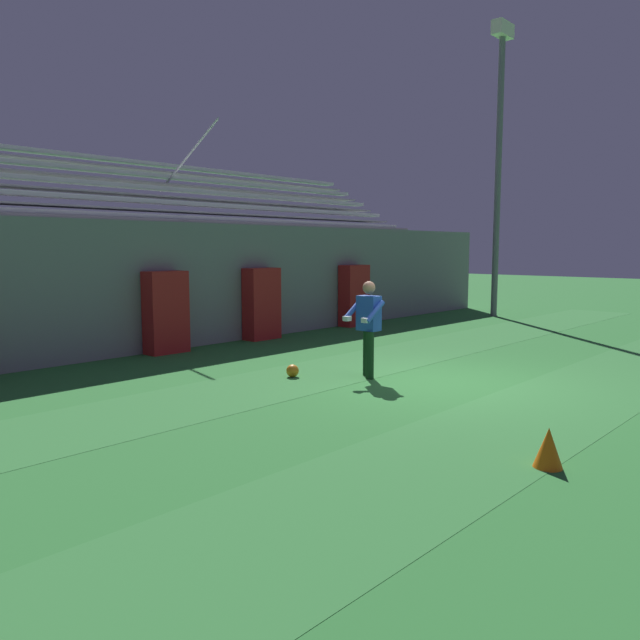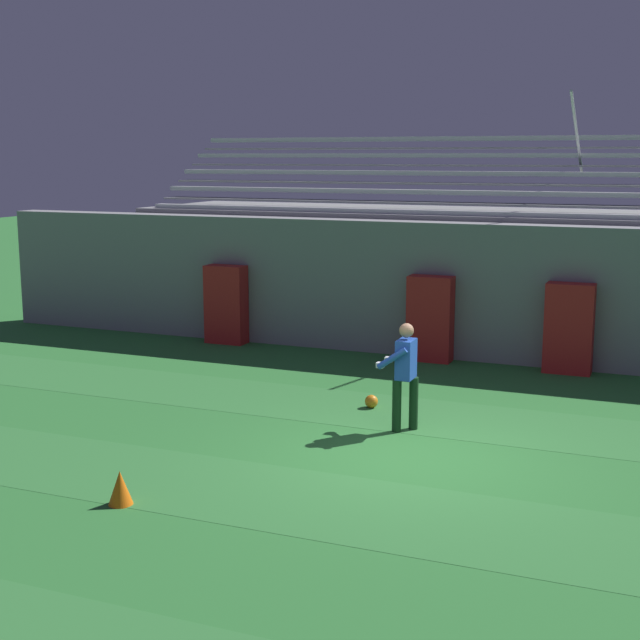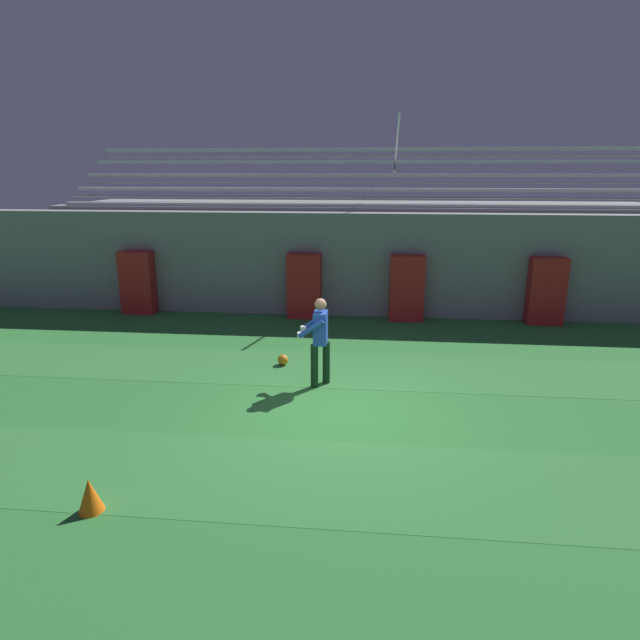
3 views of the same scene
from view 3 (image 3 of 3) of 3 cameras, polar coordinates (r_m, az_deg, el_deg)
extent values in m
plane|color=#2D7533|center=(9.00, 2.23, -9.98)|extent=(80.00, 80.00, 0.00)
cube|color=#337A38|center=(7.27, 1.20, -16.66)|extent=(28.00, 2.02, 0.01)
cube|color=#337A38|center=(10.89, 2.91, -5.28)|extent=(28.00, 2.02, 0.01)
cube|color=gray|center=(14.82, 3.88, 5.95)|extent=(24.00, 0.60, 2.80)
cube|color=#B21E1E|center=(14.48, -1.68, 3.64)|extent=(0.91, 0.44, 1.75)
cube|color=#B21E1E|center=(14.40, 9.24, 3.36)|extent=(0.91, 0.44, 1.75)
cube|color=#B21E1E|center=(15.78, -18.87, 3.80)|extent=(0.91, 0.44, 1.75)
cube|color=#B21E1E|center=(15.05, 22.98, 2.84)|extent=(0.91, 0.44, 1.75)
cube|color=gray|center=(17.13, 4.16, 7.43)|extent=(18.00, 3.90, 2.90)
cube|color=silver|center=(15.38, 4.09, 12.12)|extent=(17.10, 0.36, 0.10)
cube|color=gray|center=(15.20, 4.05, 11.21)|extent=(17.10, 0.60, 0.04)
cube|color=silver|center=(16.06, 4.20, 13.69)|extent=(17.10, 0.36, 0.10)
cube|color=gray|center=(15.87, 4.16, 12.84)|extent=(17.10, 0.60, 0.04)
cube|color=silver|center=(16.75, 4.30, 15.14)|extent=(17.10, 0.36, 0.10)
cube|color=gray|center=(16.56, 4.26, 14.34)|extent=(17.10, 0.60, 0.04)
cube|color=silver|center=(17.45, 4.40, 16.47)|extent=(17.10, 0.36, 0.10)
cube|color=gray|center=(17.25, 4.36, 15.72)|extent=(17.10, 0.60, 0.04)
cube|color=silver|center=(18.16, 4.49, 17.70)|extent=(17.10, 0.36, 0.10)
cube|color=gray|center=(17.96, 4.45, 16.99)|extent=(17.10, 0.60, 0.04)
cylinder|color=silver|center=(16.52, 8.18, 17.97)|extent=(0.06, 2.63, 1.65)
cylinder|color=#143319|center=(9.90, -0.60, -4.94)|extent=(0.14, 0.14, 0.82)
cylinder|color=#143319|center=(10.08, 0.68, -4.54)|extent=(0.14, 0.14, 0.82)
cube|color=#234CB2|center=(9.76, 0.05, -0.83)|extent=(0.24, 0.38, 0.60)
sphere|color=#A37556|center=(9.65, 0.05, 1.68)|extent=(0.22, 0.22, 0.22)
cylinder|color=#234CB2|center=(9.53, -0.94, -0.92)|extent=(0.48, 0.09, 0.37)
cylinder|color=#234CB2|center=(9.99, -0.61, -0.14)|extent=(0.48, 0.09, 0.37)
cube|color=silver|center=(9.64, -2.09, -1.56)|extent=(0.11, 0.11, 0.08)
cube|color=silver|center=(10.01, -1.77, -0.89)|extent=(0.11, 0.11, 0.08)
sphere|color=orange|center=(11.12, -3.97, -4.26)|extent=(0.22, 0.22, 0.22)
cone|color=orange|center=(7.14, -23.34, -16.79)|extent=(0.30, 0.30, 0.42)
camera|label=1|loc=(9.91, -66.14, -3.43)|focal=35.00mm
camera|label=2|loc=(4.35, 144.70, -9.63)|focal=50.00mm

